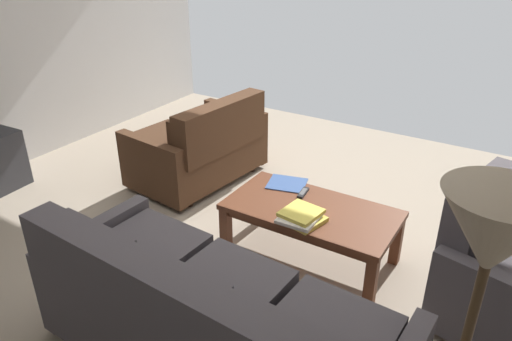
% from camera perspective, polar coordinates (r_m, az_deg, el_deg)
% --- Properties ---
extents(ground_plane, '(5.99, 5.71, 0.01)m').
position_cam_1_polar(ground_plane, '(3.74, 0.81, -9.37)').
color(ground_plane, tan).
extents(sofa_main, '(2.05, 0.96, 0.89)m').
position_cam_1_polar(sofa_main, '(2.61, -5.85, -17.52)').
color(sofa_main, black).
rests_on(sofa_main, ground).
extents(loveseat_near, '(0.93, 1.32, 0.84)m').
position_cam_1_polar(loveseat_near, '(4.60, -6.53, 2.96)').
color(loveseat_near, black).
rests_on(loveseat_near, ground).
extents(coffee_table, '(1.21, 0.63, 0.43)m').
position_cam_1_polar(coffee_table, '(3.48, 6.55, -5.34)').
color(coffee_table, brown).
rests_on(coffee_table, ground).
extents(floor_lamp, '(0.29, 0.29, 1.64)m').
position_cam_1_polar(floor_lamp, '(1.41, 25.01, -12.45)').
color(floor_lamp, '#47331E').
rests_on(floor_lamp, ground).
extents(book_stack, '(0.30, 0.32, 0.08)m').
position_cam_1_polar(book_stack, '(3.26, 5.44, -5.43)').
color(book_stack, '#E0CC4C').
rests_on(book_stack, coffee_table).
extents(tv_remote, '(0.06, 0.16, 0.02)m').
position_cam_1_polar(tv_remote, '(3.61, 5.61, -2.64)').
color(tv_remote, black).
rests_on(tv_remote, coffee_table).
extents(loose_magazine, '(0.34, 0.31, 0.01)m').
position_cam_1_polar(loose_magazine, '(3.74, 3.69, -1.55)').
color(loose_magazine, '#385693').
rests_on(loose_magazine, coffee_table).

